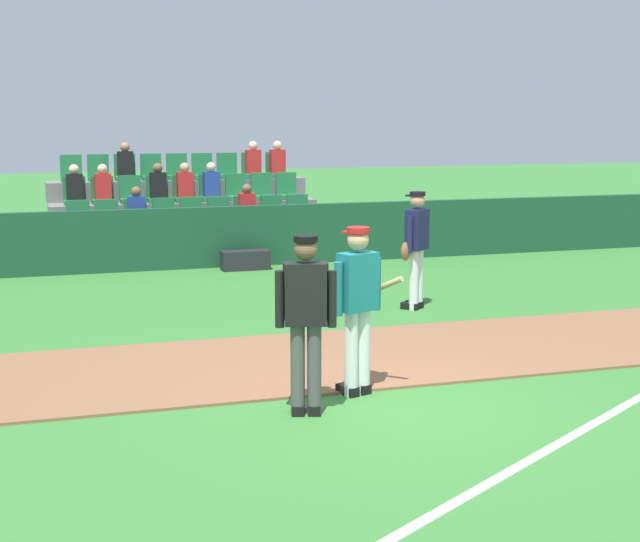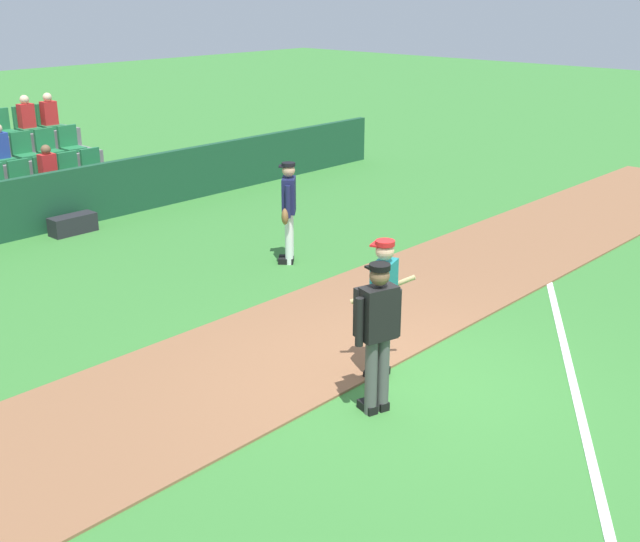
% 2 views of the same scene
% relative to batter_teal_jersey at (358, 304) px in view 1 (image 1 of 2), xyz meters
% --- Properties ---
extents(ground_plane, '(80.00, 80.00, 0.00)m').
position_rel_batter_teal_jersey_xyz_m(ground_plane, '(0.01, -0.33, -0.97)').
color(ground_plane, '#387A33').
extents(infield_dirt_path, '(28.00, 2.75, 0.03)m').
position_rel_batter_teal_jersey_xyz_m(infield_dirt_path, '(0.01, 1.42, -0.95)').
color(infield_dirt_path, brown).
rests_on(infield_dirt_path, ground).
extents(dugout_fence, '(20.00, 0.16, 1.15)m').
position_rel_batter_teal_jersey_xyz_m(dugout_fence, '(0.01, 8.67, -0.39)').
color(dugout_fence, '#19472D').
rests_on(dugout_fence, ground).
extents(stadium_bleachers, '(5.55, 2.95, 2.30)m').
position_rel_batter_teal_jersey_xyz_m(stadium_bleachers, '(0.01, 10.55, -0.33)').
color(stadium_bleachers, slate).
rests_on(stadium_bleachers, ground).
extents(batter_teal_jersey, '(0.74, 0.68, 1.76)m').
position_rel_batter_teal_jersey_xyz_m(batter_teal_jersey, '(0.00, 0.00, 0.00)').
color(batter_teal_jersey, white).
rests_on(batter_teal_jersey, ground).
extents(umpire_home_plate, '(0.57, 0.39, 1.76)m').
position_rel_batter_teal_jersey_xyz_m(umpire_home_plate, '(-0.70, -0.47, 0.03)').
color(umpire_home_plate, '#4C4C4C').
rests_on(umpire_home_plate, ground).
extents(runner_navy_jersey, '(0.59, 0.49, 1.76)m').
position_rel_batter_teal_jersey_xyz_m(runner_navy_jersey, '(2.32, 3.89, -0.01)').
color(runner_navy_jersey, white).
rests_on(runner_navy_jersey, ground).
extents(equipment_bag, '(0.90, 0.36, 0.36)m').
position_rel_batter_teal_jersey_xyz_m(equipment_bag, '(0.73, 8.22, -0.79)').
color(equipment_bag, '#232328').
rests_on(equipment_bag, ground).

